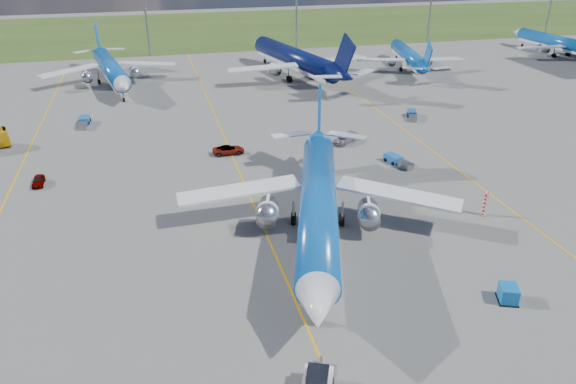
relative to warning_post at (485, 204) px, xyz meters
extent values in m
plane|color=#595956|center=(-26.00, -8.00, -1.50)|extent=(400.00, 400.00, 0.00)
cube|color=#2D4719|center=(-26.00, 142.00, -1.50)|extent=(400.00, 80.00, 0.01)
cube|color=gold|center=(-26.00, 22.00, -1.49)|extent=(0.25, 160.00, 0.02)
cube|color=gold|center=(-56.00, 32.00, -1.49)|extent=(0.25, 120.00, 0.02)
cube|color=gold|center=(4.00, 32.00, -1.49)|extent=(0.25, 120.00, 0.02)
cylinder|color=slate|center=(-36.00, 102.00, 9.50)|extent=(0.50, 0.50, 22.00)
cylinder|color=slate|center=(4.00, 102.00, 9.50)|extent=(0.50, 0.50, 22.00)
cylinder|color=slate|center=(44.00, 102.00, 9.50)|extent=(0.50, 0.50, 22.00)
cylinder|color=slate|center=(84.00, 102.00, 9.50)|extent=(0.50, 0.50, 22.00)
cylinder|color=red|center=(0.00, 0.00, 0.00)|extent=(0.50, 0.50, 3.00)
cube|color=black|center=(-27.30, -22.16, 0.03)|extent=(2.14, 2.25, 0.89)
cube|color=slate|center=(-26.53, -20.35, -0.96)|extent=(1.15, 2.27, 0.20)
cube|color=#0C5FAD|center=(-7.14, -15.66, -0.73)|extent=(2.13, 2.35, 1.54)
imported|color=#999999|center=(-52.57, 21.98, -0.90)|extent=(1.44, 3.53, 1.20)
imported|color=#999999|center=(-26.41, 26.99, -0.84)|extent=(4.83, 2.34, 1.33)
imported|color=#999999|center=(-7.93, 27.21, -0.81)|extent=(5.01, 4.40, 1.39)
cube|color=#1A55A0|center=(-3.71, 17.88, -0.93)|extent=(2.18, 3.01, 1.15)
cube|color=slate|center=(-2.93, 15.28, -1.03)|extent=(1.80, 2.36, 0.94)
cube|color=#185495|center=(-48.56, 47.57, -0.90)|extent=(1.70, 2.92, 1.20)
cube|color=slate|center=(-48.75, 44.75, -1.01)|extent=(1.44, 2.26, 0.98)
cube|color=#184B92|center=(8.46, 37.35, -0.94)|extent=(2.29, 2.98, 1.12)
cube|color=slate|center=(7.50, 34.89, -1.04)|extent=(1.87, 2.34, 0.91)
camera|label=1|loc=(-36.92, -51.73, 29.57)|focal=35.00mm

